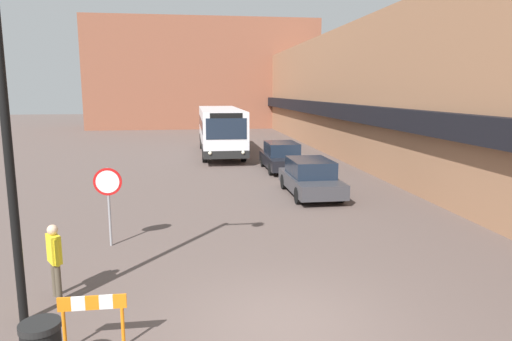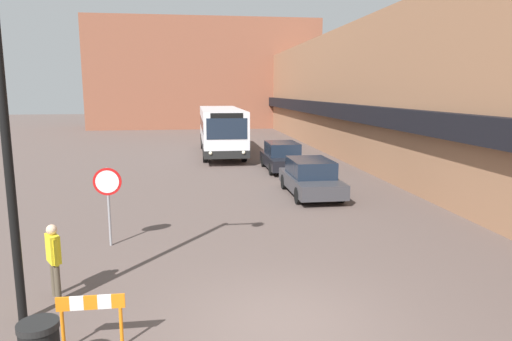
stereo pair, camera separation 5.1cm
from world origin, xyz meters
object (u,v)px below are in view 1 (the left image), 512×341
object	(u,v)px
construction_barricade	(93,311)
parked_car_front	(310,177)
city_bus	(220,129)
street_lamp	(20,96)
parked_car_middle	(282,157)
pedestrian	(54,254)
stop_sign	(108,190)

from	to	relation	value
construction_barricade	parked_car_front	bearing A→B (deg)	58.49
city_bus	street_lamp	xyz separation A→B (m)	(-4.84, -22.16, 2.47)
parked_car_front	construction_barricade	xyz separation A→B (m)	(-6.48, -10.58, -0.07)
parked_car_middle	pedestrian	world-z (taller)	pedestrian
parked_car_front	pedestrian	size ratio (longest dim) A/B	2.77
parked_car_middle	street_lamp	world-z (taller)	street_lamp
street_lamp	pedestrian	xyz separation A→B (m)	(0.07, 0.94, -3.21)
pedestrian	construction_barricade	world-z (taller)	pedestrian
stop_sign	pedestrian	world-z (taller)	stop_sign
parked_car_middle	pedestrian	bearing A→B (deg)	-117.77
parked_car_middle	construction_barricade	world-z (taller)	parked_car_middle
city_bus	stop_sign	world-z (taller)	city_bus
parked_car_front	parked_car_middle	size ratio (longest dim) A/B	1.02
city_bus	pedestrian	size ratio (longest dim) A/B	6.84
city_bus	parked_car_front	xyz separation A→B (m)	(2.87, -12.71, -0.95)
street_lamp	pedestrian	bearing A→B (deg)	85.52
city_bus	parked_car_middle	xyz separation A→B (m)	(2.87, -6.71, -0.95)
street_lamp	city_bus	bearing A→B (deg)	77.68
parked_car_middle	pedestrian	size ratio (longest dim) A/B	2.70
construction_barricade	parked_car_middle	bearing A→B (deg)	68.64
stop_sign	construction_barricade	distance (m)	5.39
street_lamp	parked_car_front	bearing A→B (deg)	50.78
street_lamp	construction_barricade	distance (m)	3.87
pedestrian	construction_barricade	xyz separation A→B (m)	(1.15, -2.07, -0.28)
street_lamp	construction_barricade	bearing A→B (deg)	-42.57
city_bus	construction_barricade	xyz separation A→B (m)	(-3.61, -23.29, -1.03)
city_bus	pedestrian	xyz separation A→B (m)	(-4.77, -21.22, -0.74)
parked_car_front	pedestrian	world-z (taller)	pedestrian
pedestrian	parked_car_front	bearing A→B (deg)	107.69
parked_car_front	pedestrian	xyz separation A→B (m)	(-7.64, -8.51, 0.21)
stop_sign	construction_barricade	bearing A→B (deg)	-83.47
stop_sign	pedestrian	bearing A→B (deg)	-99.75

